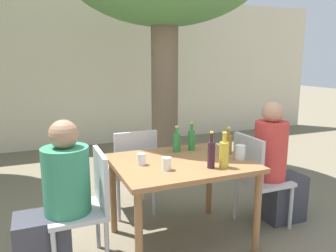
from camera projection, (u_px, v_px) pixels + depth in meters
name	position (u px, v px, depth m)	size (l,w,h in m)	color
ground_plane	(180.00, 242.00, 2.98)	(30.00, 30.00, 0.00)	#706651
cafe_building_wall	(97.00, 72.00, 6.21)	(10.00, 0.08, 2.80)	beige
dining_table_front	(181.00, 171.00, 2.84)	(1.15, 0.93, 0.77)	brown
patio_chair_0	(87.00, 202.00, 2.57)	(0.44, 0.44, 0.92)	#B2B2B7
patio_chair_1	(257.00, 175.00, 3.17)	(0.44, 0.44, 0.92)	#B2B2B7
patio_chair_2	(133.00, 167.00, 3.42)	(0.44, 0.44, 0.92)	#B2B2B7
person_seated_0	(56.00, 206.00, 2.48)	(0.58, 0.35, 1.20)	#383842
person_seated_1	(276.00, 169.00, 3.26)	(0.56, 0.32, 1.24)	#383842
green_bottle_0	(177.00, 142.00, 3.09)	(0.07, 0.07, 0.25)	#287A38
amber_bottle_1	(228.00, 144.00, 3.02)	(0.06, 0.06, 0.25)	#9E661E
green_bottle_2	(192.00, 139.00, 3.14)	(0.07, 0.07, 0.27)	#287A38
wine_bottle_3	(211.00, 154.00, 2.62)	(0.06, 0.06, 0.30)	#331923
oil_cruet_4	(224.00, 154.00, 2.63)	(0.08, 0.08, 0.29)	gold
drinking_glass_0	(167.00, 164.00, 2.58)	(0.08, 0.08, 0.10)	silver
drinking_glass_1	(141.00, 159.00, 2.71)	(0.07, 0.07, 0.10)	silver
drinking_glass_2	(240.00, 152.00, 2.85)	(0.08, 0.08, 0.13)	silver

